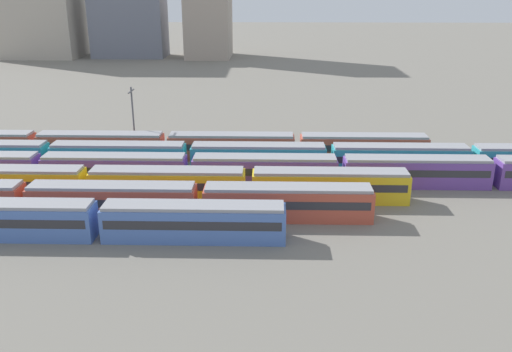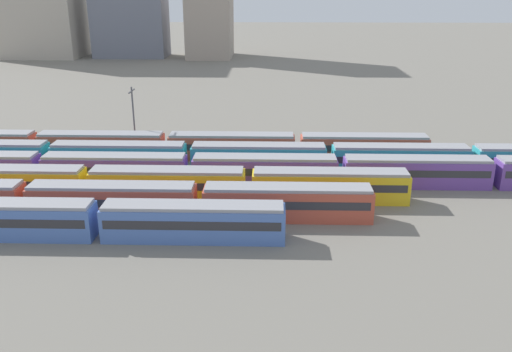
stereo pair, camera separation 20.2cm
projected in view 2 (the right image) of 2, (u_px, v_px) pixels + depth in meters
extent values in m
cube|color=#4C70BC|center=(5.00, 221.00, 53.52)|extent=(18.00, 3.00, 3.40)
cube|color=#2D2D33|center=(4.00, 217.00, 53.39)|extent=(17.20, 3.06, 0.90)
cube|color=#939399|center=(2.00, 203.00, 52.89)|extent=(17.60, 2.70, 0.35)
cube|color=#4C70BC|center=(194.00, 223.00, 53.00)|extent=(18.00, 3.00, 3.40)
cube|color=#2D2D33|center=(194.00, 219.00, 52.87)|extent=(17.20, 3.06, 0.90)
cube|color=#939399|center=(193.00, 206.00, 52.37)|extent=(17.60, 2.70, 0.35)
cube|color=#BC4C38|center=(113.00, 202.00, 58.16)|extent=(18.00, 3.00, 3.40)
cube|color=#2D2D33|center=(112.00, 198.00, 58.02)|extent=(17.20, 3.06, 0.90)
cube|color=#939399|center=(111.00, 186.00, 57.52)|extent=(17.60, 2.70, 0.35)
cube|color=#BC4C38|center=(288.00, 204.00, 57.64)|extent=(18.00, 3.00, 3.40)
cube|color=#2D2D33|center=(288.00, 200.00, 57.50)|extent=(17.20, 3.06, 0.90)
cube|color=#939399|center=(288.00, 188.00, 57.00)|extent=(17.60, 2.70, 0.35)
cube|color=yellow|center=(9.00, 184.00, 63.43)|extent=(18.00, 3.00, 3.40)
cube|color=#2D2D33|center=(8.00, 180.00, 63.29)|extent=(17.20, 3.06, 0.90)
cube|color=#939399|center=(6.00, 169.00, 62.80)|extent=(17.60, 2.70, 0.35)
cube|color=yellow|center=(168.00, 185.00, 62.91)|extent=(18.00, 3.00, 3.40)
cube|color=#2D2D33|center=(168.00, 182.00, 62.77)|extent=(17.20, 3.06, 0.90)
cube|color=#939399|center=(167.00, 170.00, 62.28)|extent=(17.60, 2.70, 0.35)
cube|color=yellow|center=(330.00, 187.00, 62.39)|extent=(18.00, 3.00, 3.40)
cube|color=#2D2D33|center=(330.00, 184.00, 62.25)|extent=(17.20, 3.06, 0.90)
cube|color=#939399|center=(331.00, 172.00, 61.76)|extent=(17.60, 2.70, 0.35)
cube|color=#6B429E|center=(115.00, 170.00, 68.01)|extent=(18.00, 3.00, 3.40)
cube|color=#2D2D33|center=(115.00, 167.00, 67.87)|extent=(17.20, 3.06, 0.90)
cube|color=#939399|center=(114.00, 156.00, 67.38)|extent=(17.60, 2.70, 0.35)
cube|color=#6B429E|center=(265.00, 172.00, 67.49)|extent=(18.00, 3.00, 3.40)
cube|color=#2D2D33|center=(265.00, 169.00, 67.36)|extent=(17.20, 3.06, 0.90)
cube|color=#939399|center=(265.00, 157.00, 66.86)|extent=(17.60, 2.70, 0.35)
cube|color=#6B429E|center=(416.00, 173.00, 66.97)|extent=(18.00, 3.00, 3.40)
cube|color=#2D2D33|center=(417.00, 170.00, 66.84)|extent=(17.20, 3.06, 0.90)
cube|color=#939399|center=(418.00, 159.00, 66.34)|extent=(17.60, 2.70, 0.35)
cube|color=teal|center=(119.00, 158.00, 72.93)|extent=(18.00, 3.00, 3.40)
cube|color=#2D2D33|center=(119.00, 155.00, 72.79)|extent=(17.20, 3.06, 0.90)
cube|color=#939399|center=(118.00, 144.00, 72.29)|extent=(17.60, 2.70, 0.35)
cube|color=teal|center=(259.00, 159.00, 72.41)|extent=(18.00, 3.00, 3.40)
cube|color=#2D2D33|center=(259.00, 156.00, 72.27)|extent=(17.20, 3.06, 0.90)
cube|color=#939399|center=(259.00, 145.00, 71.78)|extent=(17.60, 2.70, 0.35)
cube|color=teal|center=(400.00, 160.00, 71.89)|extent=(18.00, 3.00, 3.40)
cube|color=#2D2D33|center=(400.00, 157.00, 71.75)|extent=(17.20, 3.06, 0.90)
cube|color=#939399|center=(401.00, 147.00, 71.26)|extent=(17.60, 2.70, 0.35)
cube|color=#BC4C38|center=(102.00, 146.00, 77.93)|extent=(18.00, 3.00, 3.40)
cube|color=#2D2D33|center=(101.00, 144.00, 77.79)|extent=(17.20, 3.06, 0.90)
cube|color=#939399|center=(100.00, 134.00, 77.30)|extent=(17.60, 2.70, 0.35)
cube|color=#BC4C38|center=(232.00, 147.00, 77.41)|extent=(18.00, 3.00, 3.40)
cube|color=#2D2D33|center=(232.00, 145.00, 77.27)|extent=(17.20, 3.06, 0.90)
cube|color=#939399|center=(232.00, 135.00, 76.78)|extent=(17.60, 2.70, 0.35)
cube|color=#BC4C38|center=(364.00, 149.00, 76.89)|extent=(18.00, 3.00, 3.40)
cube|color=#2D2D33|center=(364.00, 146.00, 76.75)|extent=(17.20, 3.06, 0.90)
cube|color=#939399|center=(365.00, 136.00, 76.26)|extent=(17.60, 2.70, 0.35)
cylinder|color=#4C4C51|center=(134.00, 120.00, 79.28)|extent=(0.24, 0.24, 9.87)
cube|color=#47474C|center=(132.00, 91.00, 77.81)|extent=(0.16, 3.20, 0.16)
cube|color=slate|center=(130.00, 20.00, 181.76)|extent=(24.11, 13.85, 24.39)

